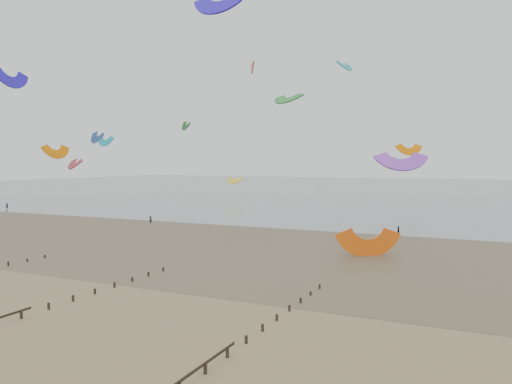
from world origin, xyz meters
TOP-DOWN VIEW (x-y plane):
  - ground at (0.00, 0.00)m, footprint 500.00×500.00m
  - sea_and_shore at (-4.08, 34.40)m, footprint 500.00×665.00m
  - kitesurfer_lead at (-23.53, 46.21)m, footprint 0.59×0.41m
  - grounded_kite at (22.46, 30.78)m, footprint 8.97×8.42m
  - kites_airborne at (-12.40, 86.54)m, footprint 245.33×108.78m

SIDE VIEW (x-z plane):
  - ground at x=0.00m, z-range 0.00..0.00m
  - grounded_kite at x=22.46m, z-range -1.96..1.96m
  - sea_and_shore at x=-4.08m, z-range -0.01..0.02m
  - kitesurfer_lead at x=-23.53m, z-range 0.00..1.57m
  - kites_airborne at x=-12.40m, z-range -1.42..43.44m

